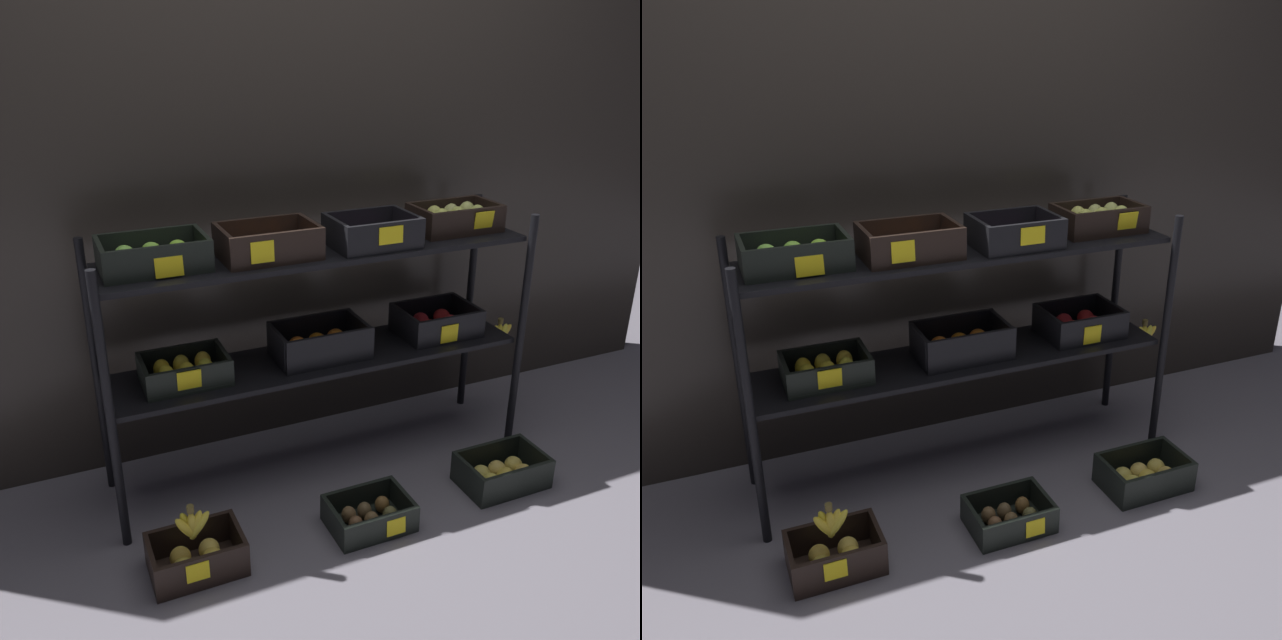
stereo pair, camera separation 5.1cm
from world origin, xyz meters
TOP-DOWN VIEW (x-y plane):
  - ground_plane at (0.00, 0.00)m, footprint 10.00×10.00m
  - storefront_wall at (0.00, 0.38)m, footprint 4.05×0.12m
  - display_rack at (0.01, 0.00)m, footprint 1.78×0.40m
  - crate_ground_apple_gold at (-0.63, -0.41)m, footprint 0.31×0.21m
  - crate_ground_kiwi at (0.01, -0.44)m, footprint 0.30×0.22m
  - crate_ground_center_apple_gold at (0.61, -0.43)m, footprint 0.34×0.22m
  - banana_bunch_loose at (-0.64, -0.42)m, footprint 0.14×0.05m

SIDE VIEW (x-z plane):
  - ground_plane at x=0.00m, z-range 0.00..0.00m
  - crate_ground_kiwi at x=0.01m, z-range -0.01..0.10m
  - crate_ground_center_apple_gold at x=0.61m, z-range -0.02..0.11m
  - crate_ground_apple_gold at x=-0.63m, z-range -0.01..0.12m
  - banana_bunch_loose at x=-0.64m, z-range 0.12..0.26m
  - display_rack at x=0.01m, z-range 0.21..1.26m
  - storefront_wall at x=0.00m, z-range 0.00..2.04m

